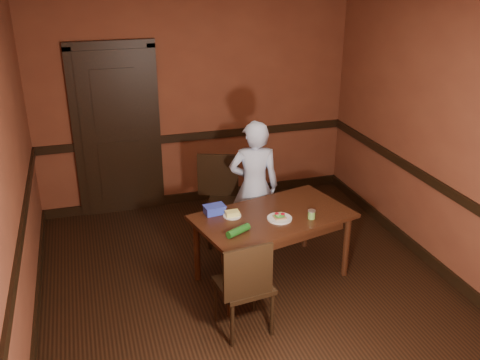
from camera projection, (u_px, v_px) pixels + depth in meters
floor at (250, 292)px, 5.25m from camera, size 4.00×4.50×0.01m
ceiling at (253, 3)px, 4.20m from camera, size 4.00×4.50×0.01m
wall_back at (196, 102)px, 6.71m from camera, size 4.00×0.02×2.70m
wall_front at (388, 315)px, 2.74m from camera, size 4.00×0.02×2.70m
wall_left at (9, 190)px, 4.19m from camera, size 0.02×4.50×2.70m
wall_right at (444, 142)px, 5.26m from camera, size 0.02×4.50×2.70m
dado_back at (197, 136)px, 6.87m from camera, size 4.00×0.03×0.10m
dado_left at (20, 240)px, 4.36m from camera, size 0.03×4.50×0.10m
dado_right at (436, 184)px, 5.43m from camera, size 0.03×4.50×0.10m
baseboard_back at (199, 196)px, 7.19m from camera, size 4.00×0.03×0.12m
baseboard_left at (36, 324)px, 4.69m from camera, size 0.03×4.50×0.12m
baseboard_right at (425, 256)px, 5.76m from camera, size 0.03×4.50×0.12m
door at (117, 129)px, 6.51m from camera, size 1.05×0.07×2.20m
dining_table at (272, 246)px, 5.36m from camera, size 1.66×1.17×0.71m
chair_far at (229, 201)px, 5.99m from camera, size 0.60×0.60×1.00m
chair_near at (244, 283)px, 4.57m from camera, size 0.48×0.48×0.92m
person at (254, 187)px, 5.76m from camera, size 0.60×0.46×1.49m
sandwich_plate at (280, 218)px, 5.13m from camera, size 0.24×0.24×0.06m
sauce_jar at (312, 214)px, 5.14m from camera, size 0.07×0.07×0.09m
cheese_saucer at (232, 214)px, 5.19m from camera, size 0.18×0.18×0.06m
food_tub at (214, 209)px, 5.24m from camera, size 0.22×0.16×0.09m
wrapped_veg at (238, 231)px, 4.85m from camera, size 0.25×0.18×0.07m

